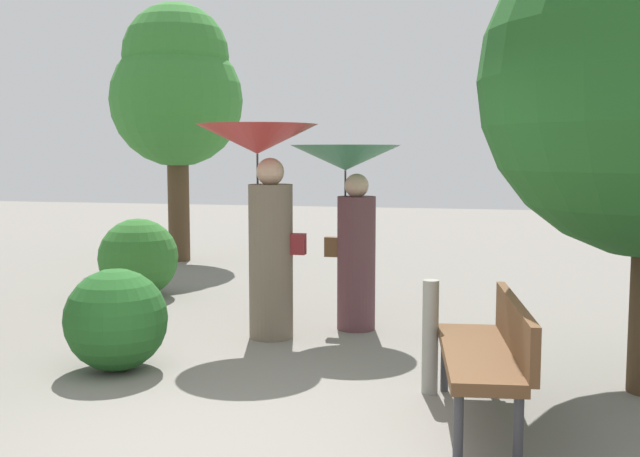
# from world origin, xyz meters

# --- Properties ---
(ground_plane) EXTENTS (40.00, 40.00, 0.00)m
(ground_plane) POSITION_xyz_m (0.00, 0.00, 0.00)
(ground_plane) COLOR slate
(person_left) EXTENTS (1.16, 1.16, 2.06)m
(person_left) POSITION_xyz_m (-0.44, 2.66, 1.44)
(person_left) COLOR #6B5B4C
(person_left) RESTS_ON ground
(person_right) EXTENTS (1.11, 1.11, 1.87)m
(person_right) POSITION_xyz_m (0.30, 3.19, 1.32)
(person_right) COLOR #563338
(person_right) RESTS_ON ground
(park_bench) EXTENTS (0.67, 1.55, 0.83)m
(park_bench) POSITION_xyz_m (1.72, 0.73, 0.51)
(park_bench) COLOR #38383D
(park_bench) RESTS_ON ground
(tree_near_left) EXTENTS (2.15, 2.15, 4.20)m
(tree_near_left) POSITION_xyz_m (-3.37, 7.31, 2.84)
(tree_near_left) COLOR #4C3823
(tree_near_left) RESTS_ON ground
(bush_path_left) EXTENTS (0.98, 0.98, 0.98)m
(bush_path_left) POSITION_xyz_m (-2.57, 4.26, 0.49)
(bush_path_left) COLOR #2D6B28
(bush_path_left) RESTS_ON ground
(bush_path_right) EXTENTS (0.85, 0.85, 0.85)m
(bush_path_right) POSITION_xyz_m (-1.29, 1.30, 0.42)
(bush_path_right) COLOR #235B23
(bush_path_right) RESTS_ON ground
(path_marker_post) EXTENTS (0.12, 0.12, 0.86)m
(path_marker_post) POSITION_xyz_m (1.28, 1.28, 0.43)
(path_marker_post) COLOR gray
(path_marker_post) RESTS_ON ground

